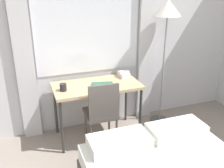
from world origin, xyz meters
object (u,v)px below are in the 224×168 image
object	(u,v)px
telephone	(124,74)
book	(103,85)
desk	(97,89)
desk_chair	(102,111)
standing_lamp	(167,18)
mug	(63,87)

from	to	relation	value
telephone	book	size ratio (longest dim) A/B	0.60
desk	telephone	xyz separation A→B (m)	(0.45, 0.14, 0.11)
desk_chair	book	world-z (taller)	desk_chair
standing_lamp	mug	world-z (taller)	standing_lamp
desk_chair	telephone	xyz separation A→B (m)	(0.47, 0.40, 0.30)
book	telephone	bearing A→B (deg)	29.99
desk_chair	mug	world-z (taller)	desk_chair
book	mug	xyz separation A→B (m)	(-0.51, 0.02, 0.03)
book	standing_lamp	bearing A→B (deg)	7.67
desk	mug	world-z (taller)	mug
telephone	desk_chair	bearing A→B (deg)	-139.00
standing_lamp	telephone	world-z (taller)	standing_lamp
desk	desk_chair	xyz separation A→B (m)	(-0.02, -0.26, -0.19)
book	desk_chair	bearing A→B (deg)	-113.15
desk_chair	mug	size ratio (longest dim) A/B	9.85
desk_chair	book	distance (m)	0.34
desk	desk_chair	distance (m)	0.32
telephone	desk	bearing A→B (deg)	-162.19
standing_lamp	book	world-z (taller)	standing_lamp
standing_lamp	book	bearing A→B (deg)	-172.33
desk_chair	telephone	world-z (taller)	desk_chair
desk	book	xyz separation A→B (m)	(0.06, -0.08, 0.08)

